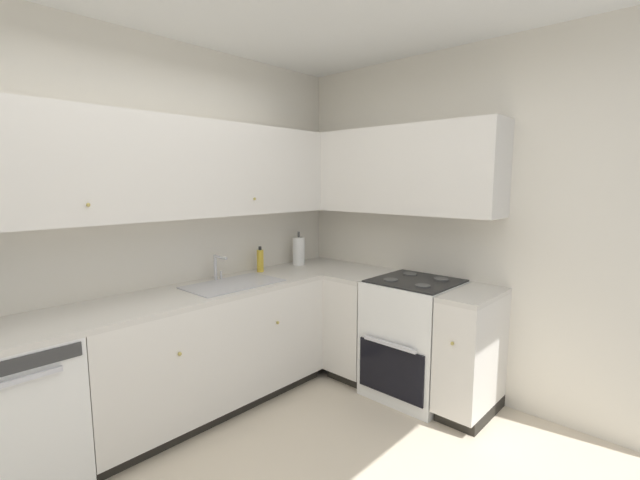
# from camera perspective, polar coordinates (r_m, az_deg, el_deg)

# --- Properties ---
(wall_back) EXTENTS (3.99, 0.05, 2.65)m
(wall_back) POSITION_cam_1_polar(r_m,az_deg,el_deg) (3.18, -25.15, 1.09)
(wall_back) COLOR silver
(wall_back) RESTS_ON ground_plane
(wall_right) EXTENTS (0.05, 3.16, 2.65)m
(wall_right) POSITION_cam_1_polar(r_m,az_deg,el_deg) (3.45, 19.08, 1.86)
(wall_right) COLOR silver
(wall_right) RESTS_ON ground_plane
(dishwasher) EXTENTS (0.60, 0.63, 0.86)m
(dishwasher) POSITION_cam_1_polar(r_m,az_deg,el_deg) (2.91, -36.13, -18.61)
(dishwasher) COLOR white
(dishwasher) RESTS_ON ground_plane
(lower_cabinets_back) EXTENTS (1.79, 0.62, 0.86)m
(lower_cabinets_back) POSITION_cam_1_polar(r_m,az_deg,el_deg) (3.31, -14.65, -14.11)
(lower_cabinets_back) COLOR silver
(lower_cabinets_back) RESTS_ON ground_plane
(countertop_back) EXTENTS (3.00, 0.60, 0.03)m
(countertop_back) POSITION_cam_1_polar(r_m,az_deg,el_deg) (3.17, -14.94, -6.64)
(countertop_back) COLOR beige
(countertop_back) RESTS_ON lower_cabinets_back
(lower_cabinets_right) EXTENTS (0.62, 1.29, 0.86)m
(lower_cabinets_right) POSITION_cam_1_polar(r_m,az_deg,el_deg) (3.51, 11.40, -12.70)
(lower_cabinets_right) COLOR silver
(lower_cabinets_right) RESTS_ON ground_plane
(countertop_right) EXTENTS (0.60, 1.29, 0.03)m
(countertop_right) POSITION_cam_1_polar(r_m,az_deg,el_deg) (3.38, 11.57, -5.63)
(countertop_right) COLOR beige
(countertop_right) RESTS_ON lower_cabinets_right
(oven_range) EXTENTS (0.68, 0.62, 1.05)m
(oven_range) POSITION_cam_1_polar(r_m,az_deg,el_deg) (3.49, 12.47, -12.50)
(oven_range) COLOR white
(oven_range) RESTS_ON ground_plane
(upper_cabinets_back) EXTENTS (2.68, 0.34, 0.68)m
(upper_cabinets_back) POSITION_cam_1_polar(r_m,az_deg,el_deg) (3.11, -19.41, 8.98)
(upper_cabinets_back) COLOR silver
(upper_cabinets_right) EXTENTS (0.32, 1.84, 0.68)m
(upper_cabinets_right) POSITION_cam_1_polar(r_m,az_deg,el_deg) (3.57, 9.07, 9.10)
(upper_cabinets_right) COLOR silver
(sink) EXTENTS (0.70, 0.40, 0.10)m
(sink) POSITION_cam_1_polar(r_m,az_deg,el_deg) (3.26, -11.48, -6.52)
(sink) COLOR #B7B7BC
(sink) RESTS_ON countertop_back
(faucet) EXTENTS (0.07, 0.16, 0.20)m
(faucet) POSITION_cam_1_polar(r_m,az_deg,el_deg) (3.40, -13.52, -3.27)
(faucet) COLOR silver
(faucet) RESTS_ON countertop_back
(soap_bottle) EXTENTS (0.06, 0.06, 0.22)m
(soap_bottle) POSITION_cam_1_polar(r_m,az_deg,el_deg) (3.65, -7.99, -2.73)
(soap_bottle) COLOR gold
(soap_bottle) RESTS_ON countertop_back
(paper_towel_roll) EXTENTS (0.11, 0.11, 0.31)m
(paper_towel_roll) POSITION_cam_1_polar(r_m,az_deg,el_deg) (3.92, -2.85, -1.47)
(paper_towel_roll) COLOR white
(paper_towel_roll) RESTS_ON countertop_back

